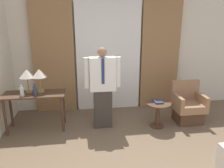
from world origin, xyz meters
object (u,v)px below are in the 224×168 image
at_px(bottle_by_lamp, 35,91).
at_px(book, 158,102).
at_px(desk, 35,100).
at_px(bottle_near_edge, 22,92).
at_px(table_lamp_left, 27,75).
at_px(side_table, 158,110).
at_px(person, 103,86).
at_px(table_lamp_right, 39,74).
at_px(armchair, 188,107).

height_order(bottle_by_lamp, book, bottle_by_lamp).
relative_size(desk, bottle_near_edge, 5.60).
relative_size(table_lamp_left, side_table, 0.88).
xyz_separation_m(bottle_by_lamp, person, (1.27, 0.07, 0.02)).
height_order(table_lamp_right, book, table_lamp_right).
bearing_deg(armchair, person, 179.83).
bearing_deg(book, table_lamp_right, 172.34).
distance_m(person, book, 1.16).
bearing_deg(bottle_near_edge, table_lamp_left, 71.72).
xyz_separation_m(side_table, book, (0.00, 0.02, 0.18)).
distance_m(table_lamp_right, armchair, 3.14).
relative_size(bottle_by_lamp, armchair, 0.28).
xyz_separation_m(desk, bottle_near_edge, (-0.19, -0.12, 0.21)).
bearing_deg(side_table, book, 88.55).
relative_size(bottle_near_edge, side_table, 0.40).
bearing_deg(table_lamp_right, bottle_near_edge, -144.68).
bearing_deg(armchair, table_lamp_right, 176.80).
xyz_separation_m(person, armchair, (1.83, -0.01, -0.55)).
bearing_deg(table_lamp_left, side_table, -7.37).
distance_m(desk, armchair, 3.17).
xyz_separation_m(bottle_near_edge, bottle_by_lamp, (0.24, -0.02, 0.01)).
bearing_deg(book, side_table, -91.45).
bearing_deg(side_table, desk, 174.37).
distance_m(bottle_by_lamp, armchair, 3.14).
xyz_separation_m(person, side_table, (1.10, -0.16, -0.52)).
relative_size(table_lamp_right, person, 0.28).
bearing_deg(bottle_by_lamp, table_lamp_left, 126.81).
xyz_separation_m(bottle_by_lamp, side_table, (2.37, -0.10, -0.50)).
distance_m(table_lamp_right, person, 1.25).
bearing_deg(bottle_near_edge, book, -2.16).
height_order(side_table, book, book).
height_order(desk, bottle_by_lamp, bottle_by_lamp).
xyz_separation_m(table_lamp_left, book, (2.55, -0.31, -0.57)).
xyz_separation_m(table_lamp_left, person, (1.44, -0.16, -0.23)).
xyz_separation_m(table_lamp_left, bottle_near_edge, (-0.07, -0.21, -0.27)).
xyz_separation_m(table_lamp_right, side_table, (2.32, -0.33, -0.75)).
relative_size(person, book, 7.86).
bearing_deg(table_lamp_left, armchair, -2.98).
bearing_deg(table_lamp_left, desk, -37.99).
height_order(desk, side_table, desk).
xyz_separation_m(table_lamp_left, table_lamp_right, (0.23, 0.00, 0.00)).
distance_m(table_lamp_right, book, 2.41).
bearing_deg(table_lamp_right, person, -7.73).
bearing_deg(side_table, armchair, 12.45).
bearing_deg(table_lamp_right, side_table, -8.09).
xyz_separation_m(table_lamp_right, bottle_by_lamp, (-0.06, -0.23, -0.25)).
xyz_separation_m(desk, bottle_by_lamp, (0.06, -0.14, 0.23)).
distance_m(side_table, book, 0.18).
bearing_deg(bottle_near_edge, desk, 33.58).
distance_m(person, side_table, 1.23).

